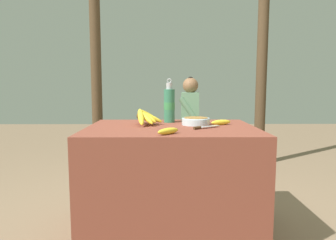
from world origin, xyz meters
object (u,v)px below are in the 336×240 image
Objects in this scene: serving_bowl at (196,121)px; knife at (203,127)px; banana_bunch_ripe at (145,116)px; loose_banana_side at (221,122)px; support_post_near at (96,68)px; water_bottle at (169,105)px; loose_banana_front at (168,131)px; seated_vendor at (186,118)px; wooden_bench at (180,141)px; banana_bunch_green at (148,130)px; support_post_far at (262,68)px.

serving_bowl is 0.20m from knife.
banana_bunch_ripe is at bearing -179.18° from serving_bowl.
banana_bunch_ripe is 1.54× the size of knife.
support_post_near is (-1.29, 1.78, 0.49)m from loose_banana_side.
loose_banana_side is at bearing -54.12° from support_post_near.
banana_bunch_ripe is 0.88× the size of water_bottle.
loose_banana_side is 0.86× the size of knife.
loose_banana_front is (-0.20, -0.42, -0.01)m from serving_bowl.
serving_bowl is 0.18× the size of seated_vendor.
seated_vendor reaches higher than banana_bunch_ripe.
knife is 0.13× the size of wooden_bench.
water_bottle reaches higher than loose_banana_side.
loose_banana_front is at bearing -91.35° from water_bottle.
banana_bunch_ripe reaches higher than banana_bunch_green.
serving_bowl is 1.49m from banana_bunch_green.
loose_banana_front is at bearing -133.27° from loose_banana_side.
knife is 0.08× the size of support_post_near.
serving_bowl is at bearing -88.20° from wooden_bench.
support_post_far is at bearing -152.90° from seated_vendor.
seated_vendor is (0.39, 1.38, -0.16)m from banana_bunch_ripe.
banana_bunch_ripe is at bearing -138.77° from water_bottle.
support_post_near reaches higher than wooden_bench.
serving_bowl is 0.61× the size of water_bottle.
loose_banana_front is at bearing -82.80° from banana_bunch_green.
support_post_far is at bearing 60.74° from loose_banana_front.
seated_vendor reaches higher than knife.
water_bottle reaches higher than serving_bowl.
knife is at bearing -130.41° from loose_banana_side.
loose_banana_side is at bearing 13.12° from knife.
banana_bunch_green is at bearing 113.37° from loose_banana_side.
support_post_near is (-0.92, 1.62, 0.37)m from water_bottle.
banana_bunch_green is (-0.39, 0.00, 0.14)m from wooden_bench.
banana_bunch_ripe is 0.37m from serving_bowl.
serving_bowl is 0.72× the size of banana_bunch_green.
support_post_far is at bearing 0.00° from support_post_near.
knife is at bearing -25.43° from banana_bunch_ripe.
loose_banana_front is (-0.01, -0.57, -0.11)m from water_bottle.
banana_bunch_green is at bearing 107.16° from serving_bowl.
banana_bunch_green is at bearing 97.20° from loose_banana_front.
support_post_near is at bearing 83.65° from knife.
water_bottle is (0.18, 0.16, 0.07)m from banana_bunch_ripe.
support_post_near reaches higher than water_bottle.
serving_bowl is (0.37, 0.01, -0.03)m from banana_bunch_ripe.
water_bottle is at bearing 85.48° from seated_vendor.
support_post_near reaches higher than loose_banana_side.
serving_bowl is 1.43× the size of loose_banana_front.
wooden_bench is at bearing 85.02° from loose_banana_front.
wooden_bench is 0.60× the size of support_post_far.
banana_bunch_ripe is 1.97m from support_post_near.
support_post_near is (-0.68, 0.37, 0.76)m from banana_bunch_green.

